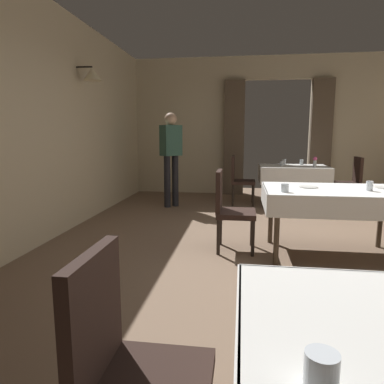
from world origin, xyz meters
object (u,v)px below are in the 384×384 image
Objects in this scene: glass_mid_b at (285,188)px; flower_vase_far at (315,162)px; chair_far_right at (350,180)px; glass_far_d at (284,162)px; dining_table_mid at (334,196)px; dining_table_far at (293,171)px; plate_mid_c at (308,187)px; person_waiter_by_doorway at (171,152)px; chair_near_left at (127,365)px; chair_far_left at (239,178)px; glass_mid_d at (370,186)px; glass_far_c at (302,162)px; plate_mid_a at (383,187)px; glass_near_b at (321,373)px; chair_mid_left at (229,206)px; glass_far_b at (282,163)px.

glass_mid_b is 0.45× the size of flower_vase_far.
chair_far_right is 8.86× the size of glass_far_d.
dining_table_mid is 1.20× the size of dining_table_far.
glass_far_d is at bearing 88.49° from plate_mid_c.
person_waiter_by_doorway is (-3.27, -0.39, 0.51)m from chair_far_right.
chair_near_left is at bearing -80.27° from person_waiter_by_doorway.
chair_far_left is 3.18m from glass_mid_d.
flower_vase_far is 1.78× the size of glass_far_d.
glass_mid_b is 0.80× the size of glass_far_c.
plate_mid_c is at bearing 68.58° from chair_near_left.
chair_far_right reaches higher than dining_table_far.
chair_far_left reaches higher than dining_table_mid.
glass_near_b is at bearing -112.31° from plate_mid_a.
chair_mid_left reaches higher than glass_far_c.
chair_far_left is 0.54× the size of person_waiter_by_doorway.
dining_table_far is 1.35× the size of chair_mid_left.
flower_vase_far reaches higher than dining_table_mid.
dining_table_mid is at bearing 75.55° from glass_near_b.
chair_far_left is at bearing 115.64° from glass_mid_d.
flower_vase_far reaches higher than plate_mid_c.
glass_mid_d is (0.36, -2.93, 0.16)m from dining_table_far.
chair_far_left is 9.39× the size of glass_near_b.
plate_mid_c is at bearing -90.25° from glass_far_b.
chair_far_left is 8.94× the size of glass_mid_d.
glass_near_b reaches higher than plate_mid_c.
dining_table_mid is 2.94m from chair_far_right.
dining_table_mid is 0.29m from plate_mid_c.
flower_vase_far reaches higher than chair_far_right.
glass_far_d is (0.08, 3.07, 0.05)m from plate_mid_c.
chair_far_right is 11.47× the size of glass_far_b.
glass_far_b is (-0.56, 0.23, -0.06)m from flower_vase_far.
glass_far_d is at bearing 83.68° from glass_mid_b.
chair_far_right reaches higher than glass_far_d.
plate_mid_c is at bearing -48.82° from person_waiter_by_doorway.
chair_far_right is 3.44m from glass_mid_b.
glass_far_b is (0.89, 2.83, 0.28)m from chair_mid_left.
chair_near_left is at bearing -101.40° from glass_far_b.
chair_mid_left is 3.47m from chair_far_right.
glass_far_b is (0.01, 2.79, 0.03)m from plate_mid_c.
chair_mid_left is 3.26m from glass_far_d.
glass_far_d is at bearing 72.89° from chair_mid_left.
glass_mid_b is 3.16m from glass_far_b.
chair_mid_left is at bearing 84.79° from chair_near_left.
glass_near_b reaches higher than dining_table_mid.
glass_mid_d is at bearing -89.64° from flower_vase_far.
plate_mid_c is (0.30, 0.36, -0.04)m from glass_mid_b.
chair_far_left is 1.28m from glass_far_c.
glass_far_d is (0.87, 0.37, 0.29)m from chair_far_left.
chair_far_right is 8.94× the size of glass_mid_d.
glass_near_b is at bearing -84.30° from chair_mid_left.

